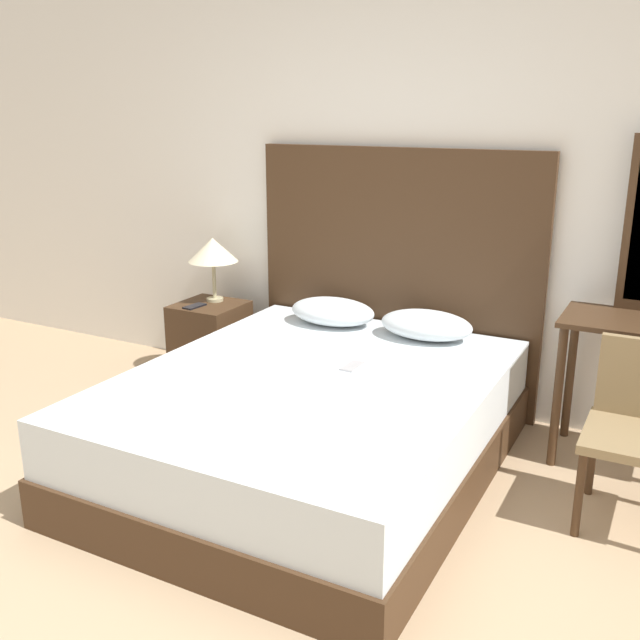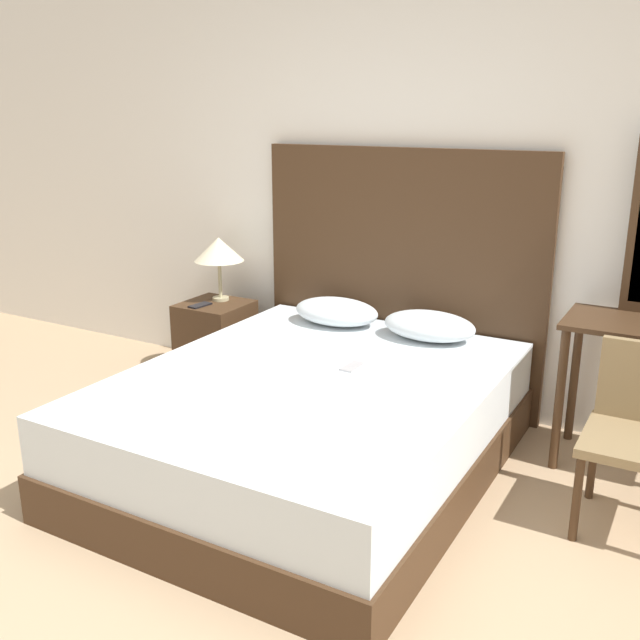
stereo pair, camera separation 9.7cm
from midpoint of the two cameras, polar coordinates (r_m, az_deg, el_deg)
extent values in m
plane|color=tan|center=(2.75, -14.02, -22.85)|extent=(16.00, 16.00, 0.00)
cube|color=white|center=(4.22, 8.11, 11.29)|extent=(10.00, 0.06, 2.70)
cube|color=#422B19|center=(3.58, -0.05, -10.22)|extent=(1.67, 2.07, 0.23)
cube|color=silver|center=(3.47, -0.05, -6.54)|extent=(1.63, 2.03, 0.27)
cube|color=#422B19|center=(4.26, 7.03, 3.31)|extent=(1.75, 0.05, 1.52)
ellipsoid|color=silver|center=(4.21, 1.98, 0.68)|extent=(0.52, 0.34, 0.15)
ellipsoid|color=silver|center=(3.98, 9.42, -0.46)|extent=(0.52, 0.34, 0.15)
cube|color=#B7B7BC|center=(3.53, 3.41, -3.74)|extent=(0.08, 0.15, 0.01)
cube|color=#422B19|center=(4.69, -7.73, -1.76)|extent=(0.41, 0.40, 0.53)
cylinder|color=tan|center=(4.68, -7.36, 1.71)|extent=(0.11, 0.11, 0.02)
cylinder|color=tan|center=(4.65, -7.42, 3.27)|extent=(0.02, 0.02, 0.24)
cone|color=beige|center=(4.61, -7.51, 5.64)|extent=(0.32, 0.32, 0.15)
cube|color=black|center=(4.56, -8.98, 1.18)|extent=(0.09, 0.16, 0.01)
cylinder|color=#422B19|center=(3.69, 19.32, -6.07)|extent=(0.04, 0.04, 0.73)
cylinder|color=#422B19|center=(4.04, 20.34, -4.22)|extent=(0.04, 0.04, 0.73)
cube|color=olive|center=(3.27, 24.89, -8.95)|extent=(0.43, 0.45, 0.04)
cylinder|color=#422B19|center=(3.20, 20.68, -13.23)|extent=(0.04, 0.04, 0.38)
cylinder|color=#422B19|center=(3.55, 21.75, -10.36)|extent=(0.04, 0.04, 0.38)
camera|label=1|loc=(0.05, -89.19, 0.24)|focal=40.00mm
camera|label=2|loc=(0.05, 90.81, -0.24)|focal=40.00mm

